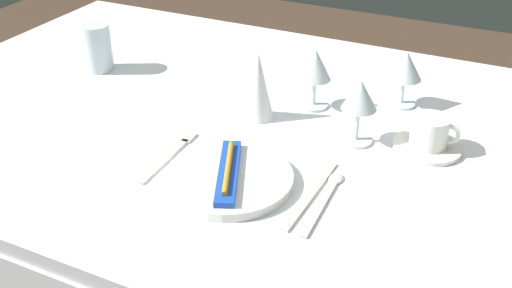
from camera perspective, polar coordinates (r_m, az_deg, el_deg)
dining_table at (r=1.37m, az=1.02°, el=-1.00°), size 1.80×1.11×0.74m
dinner_plate at (r=1.13m, az=-2.63°, el=-3.31°), size 0.24×0.24×0.02m
toothbrush_package at (r=1.12m, az=-2.65°, el=-2.60°), size 0.12×0.21×0.02m
fork_outer at (r=1.22m, az=-8.07°, el=-0.98°), size 0.02×0.21×0.00m
dinner_knife at (r=1.10m, az=5.08°, el=-4.90°), size 0.02×0.24×0.00m
spoon_soup at (r=1.10m, az=6.73°, el=-4.83°), size 0.03×0.21×0.01m
saucer_left at (r=1.28m, az=15.92°, el=-0.27°), size 0.14×0.14×0.01m
coffee_cup_left at (r=1.26m, az=16.23°, el=1.14°), size 0.10×0.08×0.06m
wine_glass_centre at (r=1.37m, az=5.65°, el=7.21°), size 0.07×0.07×0.14m
wine_glass_left at (r=1.41m, az=14.01°, el=6.99°), size 0.08×0.08×0.13m
wine_glass_right at (r=1.23m, az=9.82°, el=4.26°), size 0.07×0.07×0.14m
drink_tumbler at (r=1.62m, az=-14.85°, el=8.84°), size 0.08×0.08×0.12m
napkin_folded at (r=1.32m, az=0.23°, el=5.57°), size 0.07×0.07×0.16m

